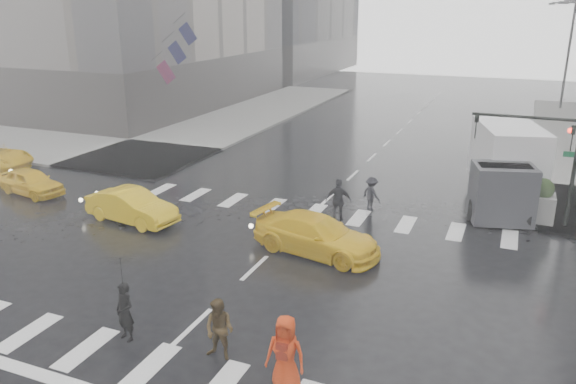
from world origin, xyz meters
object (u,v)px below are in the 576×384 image
at_px(taxi_front, 31,182).
at_px(taxi_mid, 132,206).
at_px(pedestrian_brown, 219,330).
at_px(box_truck, 506,165).
at_px(pedestrian_orange, 285,354).
at_px(traffic_signal_pole, 549,149).

height_order(taxi_front, taxi_mid, taxi_mid).
bearing_deg(taxi_front, pedestrian_brown, -108.69).
bearing_deg(taxi_mid, box_truck, -51.86).
bearing_deg(pedestrian_orange, pedestrian_brown, 161.65).
bearing_deg(pedestrian_brown, taxi_front, 152.42).
distance_m(pedestrian_orange, taxi_front, 18.80).
xyz_separation_m(traffic_signal_pole, taxi_mid, (-15.59, -6.01, -2.54)).
xyz_separation_m(pedestrian_orange, box_truck, (4.04, 15.59, 0.89)).
bearing_deg(box_truck, pedestrian_orange, -120.31).
height_order(pedestrian_orange, box_truck, box_truck).
relative_size(traffic_signal_pole, taxi_front, 1.25).
relative_size(taxi_front, taxi_mid, 0.88).
height_order(traffic_signal_pole, pedestrian_orange, traffic_signal_pole).
bearing_deg(traffic_signal_pole, pedestrian_brown, -120.18).
relative_size(pedestrian_orange, taxi_mid, 0.47).
bearing_deg(pedestrian_orange, box_truck, 71.38).
height_order(traffic_signal_pole, taxi_mid, traffic_signal_pole).
xyz_separation_m(traffic_signal_pole, pedestrian_brown, (-7.56, -13.00, -2.40)).
xyz_separation_m(pedestrian_brown, box_truck, (6.06, 15.08, 1.03)).
height_order(pedestrian_orange, taxi_mid, pedestrian_orange).
bearing_deg(taxi_mid, pedestrian_brown, -122.80).
distance_m(traffic_signal_pole, pedestrian_brown, 15.23).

